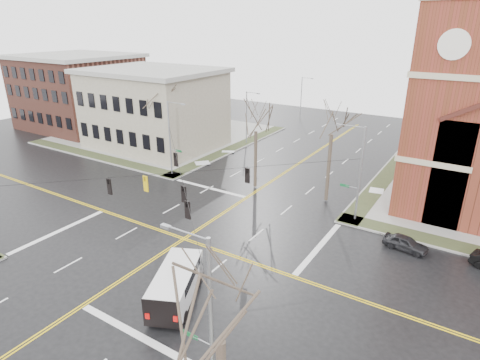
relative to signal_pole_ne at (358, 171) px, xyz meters
The scene contains 18 objects.
ground 16.88m from the signal_pole_ne, 134.55° to the right, with size 120.00×120.00×0.00m, color black.
sidewalks 16.86m from the signal_pole_ne, 134.55° to the right, with size 80.00×80.00×0.17m.
road_markings 16.88m from the signal_pole_ne, 134.55° to the right, with size 100.00×100.00×0.01m.
civic_building_a 34.39m from the signal_pole_ne, 165.69° to the left, with size 18.00×14.00×11.00m, color gray.
civic_building_b 54.36m from the signal_pole_ne, 168.86° to the left, with size 18.00×16.00×12.00m, color brown.
signal_pole_ne is the anchor object (origin of this frame).
signal_pole_nw 22.64m from the signal_pole_ne, behind, with size 2.75×0.22×9.00m.
signal_pole_se 23.00m from the signal_pole_ne, 90.00° to the right, with size 2.75×0.22×9.00m.
span_wires 16.19m from the signal_pole_ne, 134.55° to the right, with size 23.02×23.02×0.03m.
traffic_signals 16.63m from the signal_pole_ne, 132.94° to the right, with size 8.21×8.26×1.30m.
streetlight_north_a 27.48m from the signal_pole_ne, 143.10° to the left, with size 2.30×0.20×8.00m.
streetlight_north_b 42.61m from the signal_pole_ne, 121.05° to the left, with size 2.30×0.20×8.00m.
cargo_van 19.46m from the signal_pole_ne, 109.68° to the right, with size 4.62×6.45×2.30m.
parked_car_a 7.51m from the signal_pole_ne, 29.37° to the right, with size 1.44×3.57×1.22m, color black.
tree_nw_far 26.99m from the signal_pole_ne, behind, with size 4.00×4.00×11.38m.
tree_nw_near 12.38m from the signal_pole_ne, behind, with size 4.00×4.00×9.65m.
tree_ne 5.44m from the signal_pole_ne, 144.05° to the left, with size 4.00×4.00×10.66m.
tree_se 26.46m from the signal_pole_ne, 83.53° to the right, with size 4.00×4.00×10.97m.
Camera 1 is at (20.58, -23.31, 17.61)m, focal length 30.00 mm.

